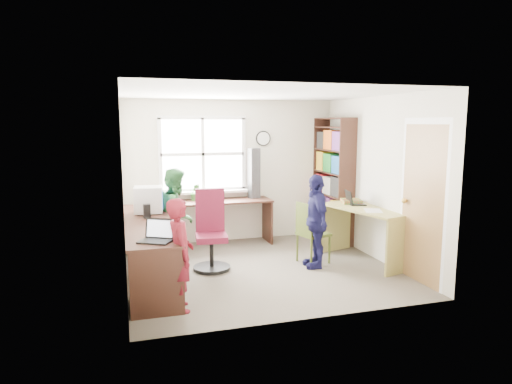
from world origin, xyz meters
TOP-DOWN VIEW (x-y plane):
  - room at (0.01, 0.10)m, footprint 3.64×3.44m
  - l_desk at (-1.31, -0.28)m, footprint 2.38×2.95m
  - right_desk at (1.59, -0.07)m, footprint 0.97×1.50m
  - bookshelf at (1.65, 1.19)m, footprint 0.30×1.02m
  - swivel_chair at (-0.65, 0.24)m, footprint 0.57×0.57m
  - wooden_chair at (0.76, 0.07)m, footprint 0.47×0.47m
  - crt_monitor at (-1.46, 0.66)m, footprint 0.42×0.38m
  - laptop_left at (-1.46, -0.93)m, footprint 0.43×0.41m
  - laptop_right at (1.53, 0.24)m, footprint 0.31×0.35m
  - speaker_a at (-1.51, 0.34)m, footprint 0.09×0.09m
  - speaker_b at (-1.51, 0.85)m, footprint 0.11×0.11m
  - cd_tower at (0.33, 1.50)m, footprint 0.20×0.18m
  - game_box at (1.56, 0.36)m, footprint 0.35×0.35m
  - paper_a at (-1.46, -0.41)m, footprint 0.22×0.29m
  - paper_b at (1.56, -0.29)m, footprint 0.33×0.39m
  - potted_plant at (-0.67, 1.51)m, footprint 0.17×0.14m
  - person_red at (-1.24, -1.07)m, footprint 0.32×0.46m
  - person_green at (-1.06, 0.77)m, footprint 0.72×0.80m
  - person_navy at (0.77, -0.10)m, footprint 0.41×0.80m

SIDE VIEW (x-z plane):
  - l_desk at x=-1.31m, z-range 0.08..0.83m
  - swivel_chair at x=-0.65m, z-range -0.08..1.03m
  - wooden_chair at x=0.76m, z-range 0.04..0.93m
  - right_desk at x=1.59m, z-range 0.18..0.98m
  - person_red at x=-1.24m, z-range 0.00..1.23m
  - person_navy at x=0.77m, z-range 0.00..1.31m
  - person_green at x=-1.06m, z-range 0.00..1.37m
  - paper_a at x=-1.46m, z-range 0.75..0.75m
  - paper_b at x=1.56m, z-range 0.80..0.80m
  - laptop_left at x=-1.46m, z-range 0.69..0.92m
  - game_box at x=1.56m, z-range 0.80..0.85m
  - speaker_a at x=-1.51m, z-range 0.75..0.94m
  - laptop_right at x=1.53m, z-range 0.74..0.95m
  - speaker_b at x=-1.51m, z-range 0.75..0.94m
  - potted_plant at x=-0.67m, z-range 0.75..1.03m
  - crt_monitor at x=-1.46m, z-range 0.75..1.13m
  - bookshelf at x=1.65m, z-range -0.05..2.05m
  - cd_tower at x=0.33m, z-range 0.75..1.60m
  - room at x=0.01m, z-range 0.00..2.44m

